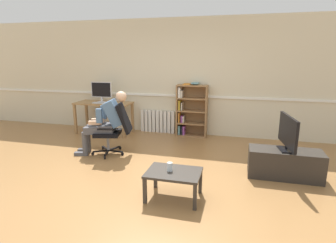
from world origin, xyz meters
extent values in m
plane|color=olive|center=(0.00, 0.00, 0.00)|extent=(18.00, 18.00, 0.00)
cube|color=beige|center=(0.00, 2.65, 1.35)|extent=(12.00, 0.10, 2.70)
cube|color=white|center=(0.00, 2.58, 0.92)|extent=(12.00, 0.03, 0.05)
cube|color=#9E7547|center=(-2.44, 1.89, 0.36)|extent=(0.06, 0.06, 0.72)
cube|color=#9E7547|center=(-1.17, 1.89, 0.36)|extent=(0.06, 0.06, 0.72)
cube|color=#9E7547|center=(-1.17, 2.41, 0.36)|extent=(0.06, 0.06, 0.72)
cube|color=#9E7547|center=(-2.44, 2.41, 0.36)|extent=(0.06, 0.06, 0.72)
cube|color=#9E7547|center=(-1.81, 2.15, 0.74)|extent=(1.35, 0.60, 0.04)
cube|color=silver|center=(-1.89, 2.21, 0.76)|extent=(0.18, 0.14, 0.01)
cube|color=silver|center=(-1.89, 2.23, 0.82)|extent=(0.04, 0.02, 0.10)
cube|color=silver|center=(-1.89, 2.23, 1.05)|extent=(0.53, 0.02, 0.37)
cube|color=black|center=(-1.89, 2.22, 1.05)|extent=(0.49, 0.00, 0.33)
cube|color=silver|center=(-1.82, 2.01, 0.77)|extent=(0.37, 0.12, 0.02)
cube|color=white|center=(-1.47, 2.03, 0.77)|extent=(0.06, 0.10, 0.03)
cube|color=olive|center=(-0.03, 2.42, 0.60)|extent=(0.03, 0.28, 1.20)
cube|color=olive|center=(0.64, 2.42, 0.60)|extent=(0.03, 0.28, 1.20)
cube|color=olive|center=(0.31, 2.56, 0.60)|extent=(0.67, 0.02, 1.20)
cube|color=olive|center=(0.31, 2.42, 0.01)|extent=(0.64, 0.28, 0.03)
cube|color=olive|center=(0.31, 2.42, 0.31)|extent=(0.64, 0.28, 0.03)
cube|color=olive|center=(0.31, 2.42, 0.60)|extent=(0.64, 0.28, 0.03)
cube|color=olive|center=(0.31, 2.42, 0.90)|extent=(0.64, 0.28, 0.03)
cube|color=olive|center=(0.31, 2.42, 1.19)|extent=(0.64, 0.28, 0.03)
cube|color=#6699A3|center=(0.02, 2.43, 0.13)|extent=(0.05, 0.19, 0.21)
cube|color=orange|center=(0.02, 2.40, 0.44)|extent=(0.03, 0.19, 0.24)
cube|color=gold|center=(0.02, 2.43, 0.73)|extent=(0.04, 0.19, 0.22)
cube|color=white|center=(0.02, 2.40, 1.03)|extent=(0.05, 0.19, 0.24)
cube|color=black|center=(0.08, 2.42, 0.13)|extent=(0.03, 0.19, 0.20)
cube|color=#89428E|center=(0.08, 2.43, 0.40)|extent=(0.05, 0.19, 0.15)
cube|color=beige|center=(0.07, 2.42, 0.70)|extent=(0.03, 0.19, 0.17)
cube|color=beige|center=(0.07, 2.42, 0.99)|extent=(0.05, 0.19, 0.16)
cube|color=#89428E|center=(0.13, 2.41, 0.13)|extent=(0.04, 0.19, 0.21)
cube|color=beige|center=(0.12, 2.43, 0.40)|extent=(0.03, 0.19, 0.15)
cube|color=orange|center=(0.18, 2.43, 1.22)|extent=(0.16, 0.22, 0.02)
cube|color=#6699A3|center=(0.36, 2.46, 1.24)|extent=(0.16, 0.22, 0.02)
cube|color=white|center=(-0.95, 2.54, 0.27)|extent=(0.07, 0.08, 0.54)
cube|color=white|center=(-0.86, 2.54, 0.27)|extent=(0.07, 0.08, 0.54)
cube|color=white|center=(-0.76, 2.54, 0.27)|extent=(0.07, 0.08, 0.54)
cube|color=white|center=(-0.66, 2.54, 0.27)|extent=(0.07, 0.08, 0.54)
cube|color=white|center=(-0.56, 2.54, 0.27)|extent=(0.07, 0.08, 0.54)
cube|color=white|center=(-0.47, 2.54, 0.27)|extent=(0.07, 0.08, 0.54)
cube|color=white|center=(-0.37, 2.54, 0.27)|extent=(0.07, 0.08, 0.54)
cube|color=white|center=(-0.27, 2.54, 0.27)|extent=(0.07, 0.08, 0.54)
cube|color=white|center=(-0.17, 2.54, 0.27)|extent=(0.07, 0.08, 0.54)
cube|color=black|center=(-0.99, 0.66, 0.07)|extent=(0.11, 0.30, 0.02)
cylinder|color=black|center=(-0.96, 0.51, 0.03)|extent=(0.03, 0.06, 0.06)
cube|color=black|center=(-0.88, 0.79, 0.07)|extent=(0.30, 0.06, 0.02)
cylinder|color=black|center=(-0.73, 0.78, 0.03)|extent=(0.06, 0.03, 0.06)
cube|color=black|center=(-0.97, 0.94, 0.07)|extent=(0.15, 0.29, 0.02)
cylinder|color=black|center=(-0.91, 1.08, 0.03)|extent=(0.04, 0.06, 0.06)
cube|color=black|center=(-1.14, 0.90, 0.07)|extent=(0.25, 0.22, 0.02)
cylinder|color=black|center=(-1.26, 1.00, 0.03)|extent=(0.06, 0.05, 0.06)
cube|color=black|center=(-1.15, 0.72, 0.07)|extent=(0.27, 0.19, 0.02)
cylinder|color=black|center=(-1.28, 0.65, 0.03)|extent=(0.06, 0.05, 0.06)
cylinder|color=gray|center=(-1.03, 0.80, 0.23)|extent=(0.05, 0.05, 0.30)
cube|color=black|center=(-1.03, 0.80, 0.41)|extent=(0.56, 0.56, 0.07)
cube|color=black|center=(-0.71, 0.88, 0.71)|extent=(0.35, 0.48, 0.55)
cube|color=black|center=(-1.07, 1.06, 0.56)|extent=(0.28, 0.11, 0.03)
cube|color=black|center=(-0.95, 0.56, 0.56)|extent=(0.28, 0.11, 0.03)
cube|color=#4C4C51|center=(-1.03, 0.80, 0.52)|extent=(0.33, 0.39, 0.14)
cube|color=#476689|center=(-0.89, 0.84, 0.80)|extent=(0.45, 0.42, 0.52)
sphere|color=#D6A884|center=(-0.75, 0.87, 1.11)|extent=(0.20, 0.20, 0.20)
cube|color=black|center=(-1.30, 0.74, 0.62)|extent=(0.15, 0.07, 0.02)
cube|color=#4C4C51|center=(-1.25, 0.85, 0.49)|extent=(0.44, 0.23, 0.13)
cylinder|color=#4C4C51|center=(-1.46, 0.80, 0.23)|extent=(0.10, 0.10, 0.46)
cube|color=#4C4C51|center=(-1.55, 0.78, 0.03)|extent=(0.24, 0.14, 0.06)
cube|color=#4C4C51|center=(-1.21, 0.66, 0.49)|extent=(0.44, 0.23, 0.13)
cylinder|color=#4C4C51|center=(-1.41, 0.61, 0.23)|extent=(0.10, 0.10, 0.46)
cube|color=#4C4C51|center=(-1.51, 0.58, 0.03)|extent=(0.24, 0.14, 0.06)
cube|color=#476689|center=(-1.16, 0.94, 0.78)|extent=(0.12, 0.10, 0.26)
cube|color=#D6A884|center=(-1.24, 0.85, 0.64)|extent=(0.25, 0.13, 0.07)
cube|color=#476689|center=(-1.09, 0.62, 0.78)|extent=(0.12, 0.10, 0.26)
cube|color=#D6A884|center=(-1.20, 0.66, 0.64)|extent=(0.25, 0.13, 0.07)
cube|color=#2D2823|center=(2.10, 0.54, 0.22)|extent=(1.08, 0.44, 0.44)
cube|color=black|center=(2.10, 0.54, 0.45)|extent=(0.24, 0.35, 0.02)
cylinder|color=black|center=(2.10, 0.54, 0.48)|extent=(0.04, 0.04, 0.05)
cube|color=black|center=(2.10, 0.54, 0.74)|extent=(0.15, 0.80, 0.46)
cube|color=#B7D1F9|center=(2.12, 0.55, 0.74)|extent=(0.11, 0.74, 0.42)
cube|color=#332D28|center=(0.27, -0.75, 0.17)|extent=(0.04, 0.04, 0.34)
cube|color=#332D28|center=(0.91, -0.75, 0.17)|extent=(0.04, 0.04, 0.34)
cube|color=#332D28|center=(0.91, -0.30, 0.17)|extent=(0.04, 0.04, 0.34)
cube|color=#332D28|center=(0.27, -0.30, 0.17)|extent=(0.04, 0.04, 0.34)
cube|color=#332D28|center=(0.59, -0.53, 0.36)|extent=(0.70, 0.51, 0.03)
cylinder|color=silver|center=(0.54, -0.52, 0.43)|extent=(0.07, 0.07, 0.12)
camera|label=1|loc=(1.37, -3.75, 1.83)|focal=29.29mm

